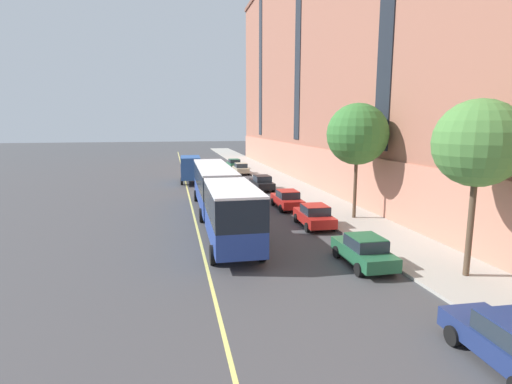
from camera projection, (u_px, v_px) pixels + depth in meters
name	position (u px, v px, depth m)	size (l,w,h in m)	color
ground_plane	(233.00, 223.00, 28.40)	(260.00, 260.00, 0.00)	#424244
sidewalk	(333.00, 208.00, 33.08)	(4.82, 160.00, 0.15)	#ADA89E
apartment_facade	(462.00, 17.00, 29.38)	(15.20, 110.00, 29.56)	#A36651
city_bus	(219.00, 193.00, 28.34)	(3.01, 20.41, 3.67)	navy
parked_car_green_0	(364.00, 251.00, 19.82)	(1.97, 4.27, 1.56)	#23603D
parked_car_red_1	(287.00, 199.00, 33.15)	(1.98, 4.53, 1.56)	#B21E19
parked_car_red_2	(314.00, 216.00, 27.31)	(2.10, 4.33, 1.56)	#B21E19
parked_car_navy_3	(512.00, 343.00, 11.50)	(2.07, 4.33, 1.56)	navy
parked_car_black_4	(262.00, 183.00, 42.47)	(2.01, 4.77, 1.56)	black
parked_car_champagne_6	(241.00, 169.00, 55.59)	(1.94, 4.27, 1.56)	#BCAD89
parked_car_green_7	(234.00, 164.00, 61.72)	(2.03, 4.38, 1.56)	#23603D
box_truck	(191.00, 168.00, 47.09)	(2.52, 6.85, 3.19)	#285199
street_tree_near_corner	(478.00, 144.00, 17.29)	(3.83, 3.83, 7.95)	brown
street_tree_mid_block	(357.00, 134.00, 28.45)	(4.40, 4.40, 8.31)	brown
lane_centerline	(194.00, 215.00, 30.77)	(0.16, 140.00, 0.01)	#E0D66B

